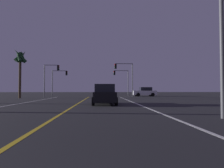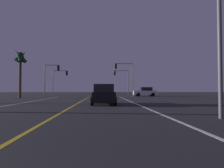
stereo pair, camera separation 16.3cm
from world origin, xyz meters
name	(u,v)px [view 2 (the right image)]	position (x,y,z in m)	size (l,w,h in m)	color
lane_edge_right	(145,108)	(5.20, 13.90, 0.00)	(0.16, 39.80, 0.01)	silver
lane_center_divider	(70,108)	(0.00, 13.90, 0.00)	(0.16, 39.80, 0.01)	gold
car_crossing_side	(145,92)	(10.21, 36.69, 0.82)	(4.30, 2.02, 1.70)	black
car_lead_same_lane	(104,95)	(2.34, 17.02, 0.82)	(2.02, 4.30, 1.70)	black
traffic_light_near_right	(124,72)	(6.06, 34.30, 4.30)	(3.23, 0.36, 5.81)	#4C4C51
traffic_light_near_left	(52,73)	(-6.34, 34.30, 4.04)	(2.60, 0.36, 5.48)	#4C4C51
traffic_light_far_right	(121,77)	(6.07, 39.80, 3.82)	(3.05, 0.36, 5.12)	#4C4C51
traffic_light_far_left	(60,77)	(-6.05, 39.80, 3.75)	(3.07, 0.36, 5.02)	#4C4C51
street_lamp_right_near	(208,1)	(6.81, 8.58, 5.11)	(2.23, 0.44, 8.06)	#4C4C51
palm_tree_left_far	(20,60)	(-9.67, 29.55, 5.62)	(2.09, 1.92, 7.18)	#473826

